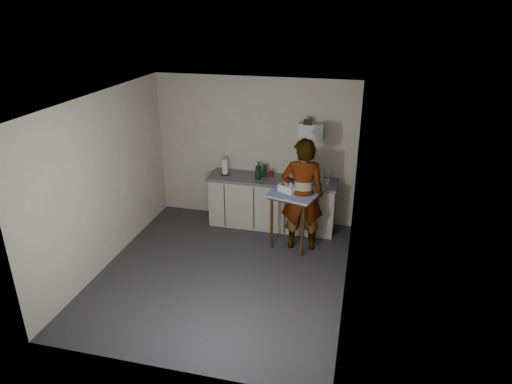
% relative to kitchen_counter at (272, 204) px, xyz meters
% --- Properties ---
extents(ground, '(4.00, 4.00, 0.00)m').
position_rel_kitchen_counter_xyz_m(ground, '(-0.40, -1.70, -0.43)').
color(ground, '#2C2B31').
rests_on(ground, ground).
extents(wall_back, '(3.60, 0.02, 2.60)m').
position_rel_kitchen_counter_xyz_m(wall_back, '(-0.40, 0.29, 0.87)').
color(wall_back, '#BBB4A3').
rests_on(wall_back, ground).
extents(wall_right, '(0.02, 4.00, 2.60)m').
position_rel_kitchen_counter_xyz_m(wall_right, '(1.39, -1.70, 0.87)').
color(wall_right, '#BBB4A3').
rests_on(wall_right, ground).
extents(wall_left, '(0.02, 4.00, 2.60)m').
position_rel_kitchen_counter_xyz_m(wall_left, '(-2.19, -1.70, 0.87)').
color(wall_left, '#BBB4A3').
rests_on(wall_left, ground).
extents(ceiling, '(3.60, 4.00, 0.01)m').
position_rel_kitchen_counter_xyz_m(ceiling, '(-0.40, -1.70, 2.17)').
color(ceiling, silver).
rests_on(ceiling, wall_back).
extents(kitchen_counter, '(2.24, 0.62, 0.91)m').
position_rel_kitchen_counter_xyz_m(kitchen_counter, '(0.00, 0.00, 0.00)').
color(kitchen_counter, black).
rests_on(kitchen_counter, ground).
extents(wall_shelf, '(0.42, 0.18, 0.37)m').
position_rel_kitchen_counter_xyz_m(wall_shelf, '(0.60, 0.22, 1.32)').
color(wall_shelf, silver).
rests_on(wall_shelf, ground).
extents(side_table, '(0.91, 0.91, 0.96)m').
position_rel_kitchen_counter_xyz_m(side_table, '(0.49, -0.60, 0.41)').
color(side_table, '#39250D').
rests_on(side_table, ground).
extents(standing_man, '(0.74, 0.54, 1.87)m').
position_rel_kitchen_counter_xyz_m(standing_man, '(0.61, -0.65, 0.51)').
color(standing_man, '#B2A593').
rests_on(standing_man, ground).
extents(soap_bottle, '(0.16, 0.16, 0.31)m').
position_rel_kitchen_counter_xyz_m(soap_bottle, '(-0.25, -0.06, 0.64)').
color(soap_bottle, black).
rests_on(soap_bottle, kitchen_counter).
extents(soda_can, '(0.06, 0.06, 0.12)m').
position_rel_kitchen_counter_xyz_m(soda_can, '(-0.05, 0.06, 0.54)').
color(soda_can, red).
rests_on(soda_can, kitchen_counter).
extents(dark_bottle, '(0.06, 0.06, 0.22)m').
position_rel_kitchen_counter_xyz_m(dark_bottle, '(-0.15, 0.04, 0.59)').
color(dark_bottle, black).
rests_on(dark_bottle, kitchen_counter).
extents(paper_towel, '(0.16, 0.16, 0.28)m').
position_rel_kitchen_counter_xyz_m(paper_towel, '(-0.87, 0.00, 0.62)').
color(paper_towel, black).
rests_on(paper_towel, kitchen_counter).
extents(dish_rack, '(0.36, 0.27, 0.26)m').
position_rel_kitchen_counter_xyz_m(dish_rack, '(0.78, 0.05, 0.54)').
color(dish_rack, white).
rests_on(dish_rack, kitchen_counter).
extents(bakery_box, '(0.40, 0.40, 0.40)m').
position_rel_kitchen_counter_xyz_m(bakery_box, '(0.41, -0.57, 0.62)').
color(bakery_box, silver).
rests_on(bakery_box, side_table).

